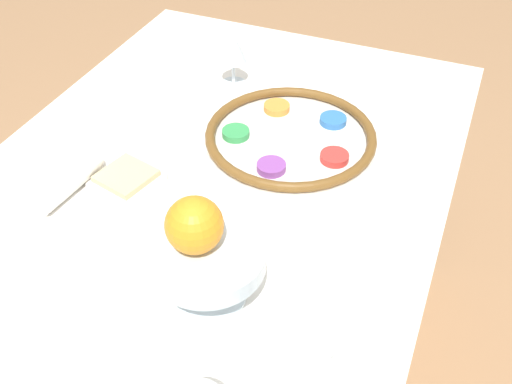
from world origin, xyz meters
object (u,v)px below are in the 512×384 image
wine_glass (233,49)px  orange_fruit (194,225)px  cup_mid (306,355)px  bread_plate (127,179)px  napkin_roll (67,181)px  seder_plate (291,137)px  fruit_stand (208,262)px

wine_glass → orange_fruit: 0.62m
cup_mid → wine_glass: bearing=-148.6°
orange_fruit → bread_plate: orange_fruit is taller
orange_fruit → napkin_roll: 0.37m
seder_plate → orange_fruit: size_ratio=4.13×
orange_fruit → napkin_roll: (-0.12, -0.33, -0.12)m
wine_glass → bread_plate: 0.41m
wine_glass → orange_fruit: orange_fruit is taller
cup_mid → napkin_roll: bearing=-110.0°
orange_fruit → seder_plate: bearing=-179.4°
wine_glass → bread_plate: wine_glass is taller
orange_fruit → bread_plate: bearing=-127.0°
fruit_stand → wine_glass: bearing=-159.3°
seder_plate → fruit_stand: size_ratio=2.02×
seder_plate → bread_plate: seder_plate is taller
seder_plate → cup_mid: cup_mid is taller
napkin_roll → cup_mid: cup_mid is taller
napkin_roll → bread_plate: bearing=126.6°
bread_plate → cup_mid: cup_mid is taller
orange_fruit → napkin_roll: orange_fruit is taller
fruit_stand → orange_fruit: bearing=-92.1°
wine_glass → orange_fruit: bearing=19.2°
seder_plate → orange_fruit: orange_fruit is taller
orange_fruit → wine_glass: bearing=-160.8°
wine_glass → napkin_roll: wine_glass is taller
fruit_stand → cup_mid: (0.07, 0.18, -0.04)m
wine_glass → cup_mid: (0.65, 0.40, -0.05)m
fruit_stand → orange_fruit: (-0.00, -0.02, 0.07)m
fruit_stand → napkin_roll: (-0.12, -0.35, -0.05)m
wine_glass → fruit_stand: bearing=20.7°
napkin_roll → fruit_stand: bearing=70.5°
orange_fruit → cup_mid: bearing=70.6°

